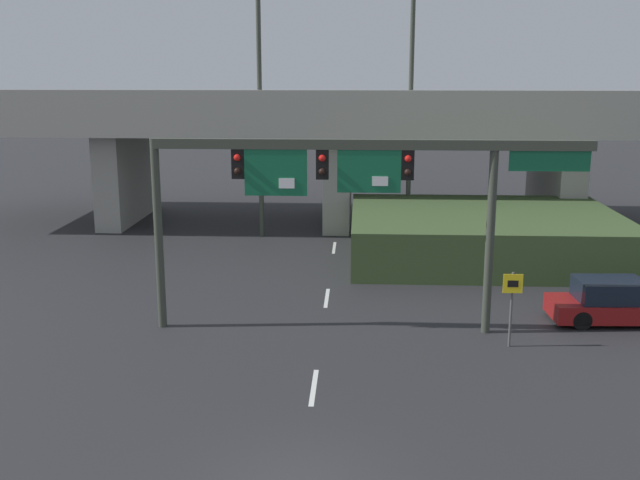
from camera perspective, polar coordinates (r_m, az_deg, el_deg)
name	(u,v)px	position (r m, az deg, el deg)	size (l,w,h in m)	color
lane_markings	(327,298)	(28.42, 0.52, -4.43)	(0.14, 34.97, 0.01)	silver
signal_gantry	(350,179)	(23.86, 2.30, 4.68)	(14.01, 0.44, 6.32)	#383D33
speed_limit_sign	(512,299)	(23.85, 14.41, -4.34)	(0.60, 0.11, 2.41)	#4C4C4C
highway_light_pole_near	(411,99)	(38.77, 6.92, 10.59)	(0.70, 0.36, 13.16)	#383D33
highway_light_pole_far	(260,99)	(37.96, -4.62, 10.69)	(0.70, 0.36, 13.29)	#383D33
overpass_bridge	(339,130)	(41.87, 1.42, 8.38)	(42.45, 9.88, 7.46)	gray
grass_embankment	(484,235)	(35.17, 12.37, 0.41)	(12.10, 9.71, 2.07)	#384C28
parked_sedan_near_right	(612,303)	(27.50, 21.39, -4.47)	(4.38, 1.99, 1.49)	maroon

